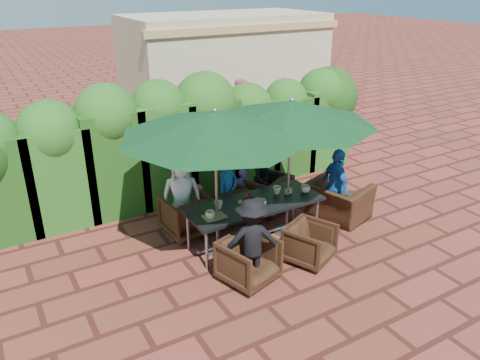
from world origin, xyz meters
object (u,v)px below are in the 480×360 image
chair_far_left (187,213)px  chair_far_right (266,191)px  dining_table (254,207)px  chair_end_right (339,195)px  umbrella_left (215,124)px  umbrella_right (291,113)px  chair_near_right (310,242)px  chair_near_left (249,259)px  chair_far_mid (223,201)px

chair_far_left → chair_far_right: 1.71m
dining_table → chair_end_right: 1.85m
umbrella_left → umbrella_right: same height
chair_near_right → chair_near_left: bearing=153.5°
chair_near_right → umbrella_right: bearing=52.2°
chair_far_mid → dining_table: bearing=82.2°
umbrella_left → dining_table: bearing=-3.7°
chair_far_left → chair_far_mid: size_ratio=1.11×
chair_near_right → chair_far_right: bearing=53.6°
dining_table → chair_far_left: bearing=135.3°
chair_far_mid → umbrella_right: bearing=114.7°
chair_far_mid → chair_near_right: chair_far_mid is taller
chair_far_left → chair_end_right: chair_end_right is taller
chair_far_right → chair_near_right: (-0.38, -1.86, -0.05)m
dining_table → chair_near_left: bearing=-125.7°
dining_table → chair_near_right: (0.46, -0.96, -0.32)m
umbrella_left → chair_far_left: (-0.18, 0.82, -1.81)m
chair_near_left → dining_table: bearing=37.8°
umbrella_left → chair_end_right: bearing=-2.0°
umbrella_right → chair_end_right: size_ratio=2.59×
umbrella_left → chair_end_right: size_ratio=2.77×
umbrella_left → chair_far_right: (1.53, 0.86, -1.81)m
chair_near_right → chair_far_mid: bearing=80.0°
chair_far_mid → chair_far_right: bearing=162.4°
dining_table → umbrella_left: size_ratio=0.80×
chair_far_left → chair_end_right: (2.71, -0.90, 0.07)m
chair_far_left → chair_near_left: size_ratio=1.04×
dining_table → chair_far_left: chair_far_left is taller
dining_table → chair_far_mid: (-0.06, 1.00, -0.31)m
chair_far_left → chair_near_right: (1.33, -1.82, -0.05)m
chair_near_left → chair_far_mid: bearing=56.0°
umbrella_right → chair_far_left: size_ratio=3.47×
umbrella_left → chair_far_right: size_ratio=3.67×
umbrella_left → chair_end_right: umbrella_left is taller
chair_near_left → chair_near_right: (1.12, -0.03, -0.03)m
umbrella_left → chair_far_right: umbrella_left is taller
chair_near_left → chair_end_right: bearing=2.9°
chair_far_left → chair_far_right: bearing=177.3°
umbrella_left → chair_near_right: bearing=-41.3°
dining_table → chair_near_right: dining_table is taller
umbrella_left → chair_far_mid: size_ratio=4.10×
chair_near_left → chair_end_right: 2.66m
umbrella_left → chair_near_left: size_ratio=3.87×
umbrella_right → chair_far_mid: (-0.74, 1.02, -1.85)m
chair_near_left → chair_end_right: chair_end_right is taller
dining_table → chair_end_right: bearing=-1.4°
umbrella_left → chair_end_right: (2.53, -0.09, -1.75)m
chair_far_left → chair_far_right: size_ratio=0.99×
umbrella_right → chair_far_right: umbrella_right is taller
dining_table → umbrella_right: umbrella_right is taller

